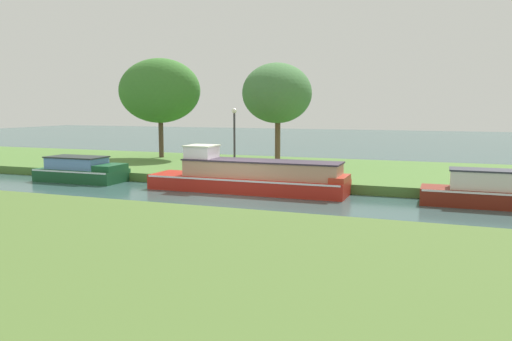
# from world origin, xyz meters

# --- Properties ---
(ground_plane) EXTENTS (120.00, 120.00, 0.00)m
(ground_plane) POSITION_xyz_m (0.00, 0.00, 0.00)
(ground_plane) COLOR #335150
(riverbank_far) EXTENTS (72.00, 10.00, 0.40)m
(riverbank_far) POSITION_xyz_m (0.00, 7.00, 0.20)
(riverbank_far) COLOR #4E7534
(riverbank_far) RESTS_ON ground_plane
(riverbank_near) EXTENTS (72.00, 10.00, 0.40)m
(riverbank_near) POSITION_xyz_m (0.00, -9.00, 0.20)
(riverbank_near) COLOR #4D692E
(riverbank_near) RESTS_ON ground_plane
(red_barge) EXTENTS (8.41, 1.91, 1.89)m
(red_barge) POSITION_xyz_m (0.30, 1.20, 0.63)
(red_barge) COLOR #B42218
(red_barge) RESTS_ON ground_plane
(maroon_narrowboat) EXTENTS (5.56, 1.45, 1.32)m
(maroon_narrowboat) POSITION_xyz_m (9.85, 1.20, 0.55)
(maroon_narrowboat) COLOR maroon
(maroon_narrowboat) RESTS_ON ground_plane
(forest_cruiser) EXTENTS (4.24, 1.86, 1.18)m
(forest_cruiser) POSITION_xyz_m (-8.29, 1.20, 0.50)
(forest_cruiser) COLOR #1A4E2B
(forest_cruiser) RESTS_ON ground_plane
(willow_tree_left) EXTENTS (5.38, 3.23, 6.02)m
(willow_tree_left) POSITION_xyz_m (-8.61, 8.85, 4.46)
(willow_tree_left) COLOR brown
(willow_tree_left) RESTS_ON riverbank_far
(willow_tree_centre) EXTENTS (3.68, 4.34, 5.45)m
(willow_tree_centre) POSITION_xyz_m (-0.77, 7.98, 4.22)
(willow_tree_centre) COLOR brown
(willow_tree_centre) RESTS_ON riverbank_far
(lamp_post) EXTENTS (0.24, 0.24, 3.04)m
(lamp_post) POSITION_xyz_m (-1.65, 4.11, 2.30)
(lamp_post) COLOR #333338
(lamp_post) RESTS_ON riverbank_far
(mooring_post_near) EXTENTS (0.15, 0.15, 0.85)m
(mooring_post_near) POSITION_xyz_m (1.41, 2.70, 0.82)
(mooring_post_near) COLOR #473331
(mooring_post_near) RESTS_ON riverbank_far
(mooring_post_far) EXTENTS (0.19, 0.19, 0.69)m
(mooring_post_far) POSITION_xyz_m (-0.32, 2.70, 0.75)
(mooring_post_far) COLOR #563324
(mooring_post_far) RESTS_ON riverbank_far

